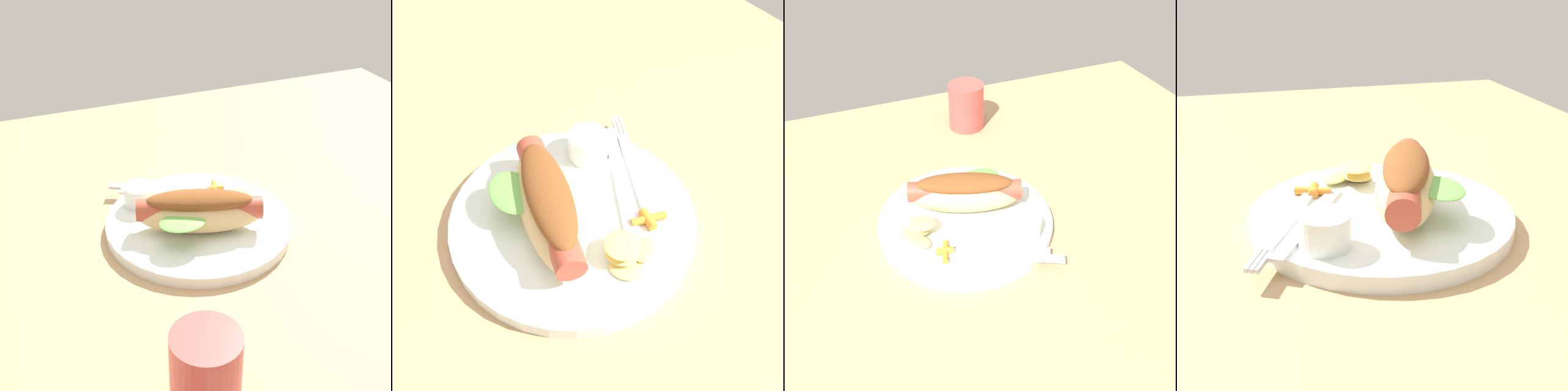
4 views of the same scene
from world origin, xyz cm
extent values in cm
cube|color=tan|center=(0.00, 0.00, -0.90)|extent=(120.00, 90.00, 1.80)
cylinder|color=white|center=(2.80, 2.99, 0.80)|extent=(25.45, 25.45, 1.60)
ellipsoid|color=#DBB77A|center=(3.58, 5.17, 3.93)|extent=(17.46, 10.99, 4.67)
cylinder|color=#B24733|center=(3.58, 5.17, 4.75)|extent=(16.52, 8.36, 3.02)
ellipsoid|color=brown|center=(3.58, 5.17, 6.11)|extent=(14.64, 8.79, 2.32)
ellipsoid|color=#6BB74C|center=(6.78, 7.38, 4.87)|extent=(6.33, 4.88, 0.76)
cylinder|color=white|center=(9.05, -3.65, 3.09)|extent=(4.52, 4.52, 2.98)
cube|color=silver|center=(3.46, -5.93, 1.80)|extent=(11.73, 6.43, 0.40)
cube|color=silver|center=(10.32, -9.69, 1.80)|extent=(3.02, 1.65, 0.40)
cube|color=silver|center=(10.51, -9.29, 1.80)|extent=(3.02, 1.65, 0.40)
cube|color=silver|center=(10.71, -8.88, 1.80)|extent=(3.02, 1.65, 0.40)
cube|color=silver|center=(4.24, -4.30, 1.78)|extent=(13.82, 8.71, 0.36)
ellipsoid|color=#E8CA6D|center=(-5.43, 2.52, 1.85)|extent=(4.38, 4.30, 0.50)
ellipsoid|color=#E8CA6D|center=(-4.94, 0.00, 2.18)|extent=(3.95, 4.04, 0.81)
ellipsoid|color=#E8CA6D|center=(-4.26, 2.18, 2.53)|extent=(4.40, 4.32, 0.86)
ellipsoid|color=#E8CA6D|center=(-3.96, 2.02, 3.56)|extent=(4.52, 4.35, 0.70)
cylinder|color=orange|center=(-2.26, -2.93, 2.02)|extent=(2.03, 3.78, 0.84)
cylinder|color=orange|center=(-2.32, -2.80, 2.09)|extent=(2.51, 1.44, 0.98)
cylinder|color=#D84C47|center=(13.18, 29.88, 4.37)|extent=(6.67, 6.67, 8.74)
camera|label=1|loc=(26.97, 61.28, 44.27)|focal=50.89mm
camera|label=2|loc=(-25.53, 22.06, 45.64)|focal=49.67mm
camera|label=3|loc=(-14.55, -45.49, 47.29)|focal=43.21mm
camera|label=4|loc=(49.57, -10.24, 23.70)|focal=50.48mm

